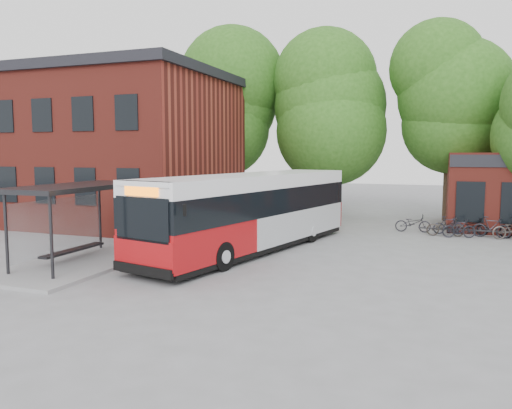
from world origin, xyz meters
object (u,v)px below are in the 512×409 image
(bicycle_2, at_px, (445,227))
(bicycle_5, at_px, (491,227))
(bus_shelter, at_px, (79,224))
(bicycle_3, at_px, (459,228))
(bicycle_4, at_px, (471,226))
(city_bus, at_px, (252,213))
(bicycle_0, at_px, (413,223))
(bicycle_1, at_px, (449,225))

(bicycle_2, distance_m, bicycle_5, 2.05)
(bus_shelter, height_order, bicycle_2, bus_shelter)
(bicycle_3, height_order, bicycle_4, bicycle_3)
(city_bus, bearing_deg, bicycle_0, 63.72)
(bus_shelter, bearing_deg, city_bus, 42.58)
(city_bus, height_order, bicycle_0, city_bus)
(city_bus, relative_size, bicycle_5, 7.39)
(bus_shelter, bearing_deg, bicycle_5, 37.96)
(bus_shelter, xyz_separation_m, bicycle_3, (13.00, 10.72, -0.99))
(bicycle_3, relative_size, bicycle_5, 0.92)
(bicycle_2, bearing_deg, bicycle_4, -57.06)
(bus_shelter, distance_m, city_bus, 6.68)
(city_bus, height_order, bicycle_4, city_bus)
(bus_shelter, xyz_separation_m, city_bus, (4.92, 4.52, 0.12))
(bus_shelter, bearing_deg, bicycle_0, 47.26)
(bicycle_3, xyz_separation_m, bicycle_5, (1.43, 0.54, 0.04))
(bicycle_0, height_order, bicycle_2, bicycle_0)
(bus_shelter, height_order, city_bus, city_bus)
(bicycle_0, xyz_separation_m, bicycle_4, (2.71, 0.16, -0.03))
(bicycle_0, relative_size, bicycle_4, 1.06)
(city_bus, xyz_separation_m, bicycle_1, (7.64, 7.14, -1.12))
(bicycle_3, bearing_deg, bicycle_1, 11.51)
(bicycle_3, xyz_separation_m, bicycle_4, (0.59, 1.22, -0.03))
(bicycle_4, bearing_deg, city_bus, 149.86)
(bicycle_2, xyz_separation_m, bicycle_5, (2.03, 0.26, 0.05))
(bicycle_5, bearing_deg, bicycle_4, 60.54)
(bicycle_1, relative_size, bicycle_3, 0.97)
(bicycle_3, bearing_deg, bicycle_2, 51.59)
(bicycle_3, bearing_deg, bicycle_4, -39.47)
(city_bus, bearing_deg, bus_shelter, -124.30)
(bicycle_0, relative_size, bicycle_3, 1.13)
(bicycle_1, xyz_separation_m, bicycle_2, (-0.15, -0.67, 0.01))
(bicycle_0, bearing_deg, bicycle_4, -91.78)
(bicycle_4, bearing_deg, bicycle_0, 112.77)
(bicycle_1, height_order, bicycle_4, bicycle_1)
(city_bus, xyz_separation_m, bicycle_5, (9.51, 6.74, -1.07))
(bicycle_2, bearing_deg, bicycle_1, -18.50)
(city_bus, bearing_deg, bicycle_2, 53.99)
(bicycle_1, xyz_separation_m, bicycle_3, (0.44, -0.94, 0.01))
(bicycle_2, relative_size, bicycle_4, 1.06)
(bicycle_2, distance_m, bicycle_3, 0.66)
(bus_shelter, distance_m, bicycle_1, 17.17)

